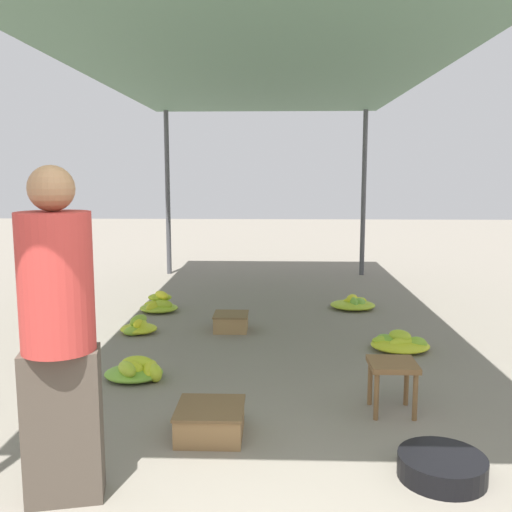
% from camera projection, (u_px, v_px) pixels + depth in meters
% --- Properties ---
extents(canopy_post_back_left, '(0.08, 0.08, 2.79)m').
position_uv_depth(canopy_post_back_left, '(168.00, 194.00, 9.78)').
color(canopy_post_back_left, '#4C4C51').
rests_on(canopy_post_back_left, ground).
extents(canopy_post_back_right, '(0.08, 0.08, 2.79)m').
position_uv_depth(canopy_post_back_right, '(364.00, 194.00, 9.66)').
color(canopy_post_back_right, '#4C4C51').
rests_on(canopy_post_back_right, ground).
extents(canopy_tarp, '(3.75, 7.97, 0.04)m').
position_uv_depth(canopy_tarp, '(259.00, 67.00, 5.77)').
color(canopy_tarp, '#567A60').
rests_on(canopy_tarp, canopy_post_front_left).
extents(vendor_foreground, '(0.45, 0.45, 1.78)m').
position_uv_depth(vendor_foreground, '(59.00, 332.00, 2.94)').
color(vendor_foreground, '#4C4238').
rests_on(vendor_foreground, ground).
extents(stool, '(0.34, 0.34, 0.38)m').
position_uv_depth(stool, '(393.00, 371.00, 4.14)').
color(stool, brown).
rests_on(stool, ground).
extents(basin_black, '(0.50, 0.50, 0.13)m').
position_uv_depth(basin_black, '(442.00, 467.00, 3.27)').
color(basin_black, black).
rests_on(basin_black, ground).
extents(banana_pile_left_0, '(0.54, 0.46, 0.18)m').
position_uv_depth(banana_pile_left_0, '(138.00, 371.00, 4.85)').
color(banana_pile_left_0, '#A7C72E').
rests_on(banana_pile_left_0, ground).
extents(banana_pile_left_1, '(0.40, 0.43, 0.20)m').
position_uv_depth(banana_pile_left_1, '(139.00, 327.00, 6.24)').
color(banana_pile_left_1, yellow).
rests_on(banana_pile_left_1, ground).
extents(banana_pile_left_2, '(0.48, 0.49, 0.26)m').
position_uv_depth(banana_pile_left_2, '(159.00, 304.00, 7.22)').
color(banana_pile_left_2, yellow).
rests_on(banana_pile_left_2, ground).
extents(banana_pile_right_0, '(0.58, 0.50, 0.20)m').
position_uv_depth(banana_pile_right_0, '(400.00, 343.00, 5.64)').
color(banana_pile_right_0, '#BBCF2B').
rests_on(banana_pile_right_0, ground).
extents(banana_pile_right_1, '(0.60, 0.50, 0.18)m').
position_uv_depth(banana_pile_right_1, '(355.00, 304.00, 7.38)').
color(banana_pile_right_1, '#75B337').
rests_on(banana_pile_right_1, ground).
extents(crate_near, '(0.38, 0.38, 0.19)m').
position_uv_depth(crate_near, '(231.00, 322.00, 6.35)').
color(crate_near, '#9E7A4C').
rests_on(crate_near, ground).
extents(crate_mid, '(0.45, 0.45, 0.21)m').
position_uv_depth(crate_mid, '(210.00, 421.00, 3.79)').
color(crate_mid, olive).
rests_on(crate_mid, ground).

